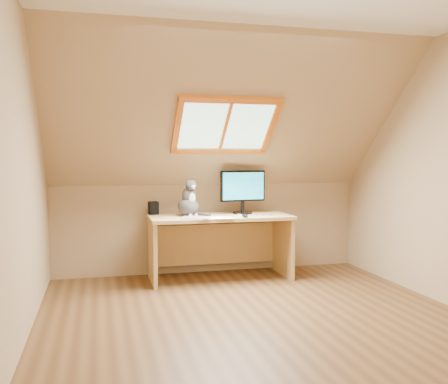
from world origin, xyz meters
name	(u,v)px	position (x,y,z in m)	size (l,w,h in m)	color
ground	(257,318)	(0.00, 0.00, 0.00)	(3.50, 3.50, 0.00)	brown
room_shell	(261,142)	(0.00, -0.09, 1.43)	(3.52, 3.52, 2.41)	tan
desk	(218,234)	(0.03, 1.45, 0.47)	(1.51, 0.66, 0.69)	#E1B36B
monitor	(243,189)	(0.31, 1.46, 0.96)	(0.52, 0.22, 0.47)	black
cat	(189,202)	(-0.31, 1.41, 0.84)	(0.30, 0.33, 0.42)	#433F3C
desk_speaker	(153,208)	(-0.66, 1.63, 0.76)	(0.10, 0.10, 0.14)	black
graphics_tablet	(196,218)	(-0.27, 1.17, 0.69)	(0.29, 0.21, 0.01)	#B2B2B7
mouse	(245,216)	(0.23, 1.12, 0.71)	(0.06, 0.11, 0.03)	black
papers	(218,218)	(-0.05, 1.12, 0.69)	(0.33, 0.27, 0.00)	white
cables	(253,215)	(0.36, 1.26, 0.69)	(0.51, 0.26, 0.01)	silver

